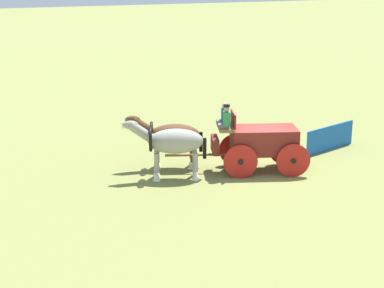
% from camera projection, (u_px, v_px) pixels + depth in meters
% --- Properties ---
extents(ground_plane, '(220.00, 220.00, 0.00)m').
position_uv_depth(ground_plane, '(263.00, 171.00, 24.28)').
color(ground_plane, olive).
extents(show_wagon, '(5.46, 2.91, 2.76)m').
position_uv_depth(show_wagon, '(259.00, 141.00, 23.94)').
color(show_wagon, maroon).
rests_on(show_wagon, ground).
extents(draft_horse_near, '(3.03, 1.69, 2.28)m').
position_uv_depth(draft_horse_near, '(172.00, 143.00, 23.06)').
color(draft_horse_near, '#9E998E').
rests_on(draft_horse_near, ground).
extents(draft_horse_off, '(2.94, 1.63, 2.16)m').
position_uv_depth(draft_horse_off, '(171.00, 136.00, 24.33)').
color(draft_horse_off, brown).
rests_on(draft_horse_off, ground).
extents(sponsor_banner, '(3.10, 0.93, 1.10)m').
position_uv_depth(sponsor_banner, '(330.00, 138.00, 26.92)').
color(sponsor_banner, '#1959B2').
rests_on(sponsor_banner, ground).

